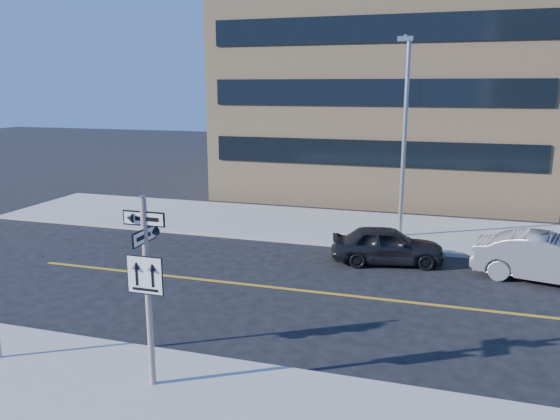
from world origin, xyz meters
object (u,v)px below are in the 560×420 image
(sign_pole, at_px, (147,282))
(parked_car_b, at_px, (549,259))
(parked_car_a, at_px, (387,245))
(streetlight_a, at_px, (405,126))

(sign_pole, height_order, parked_car_b, sign_pole)
(sign_pole, height_order, parked_car_a, sign_pole)
(sign_pole, relative_size, parked_car_b, 0.86)
(parked_car_b, distance_m, streetlight_a, 7.41)
(parked_car_b, bearing_deg, parked_car_a, 97.90)
(streetlight_a, bearing_deg, parked_car_b, -35.32)
(parked_car_b, bearing_deg, sign_pole, 149.18)
(parked_car_a, relative_size, parked_car_b, 0.85)
(parked_car_a, relative_size, streetlight_a, 0.50)
(sign_pole, bearing_deg, parked_car_b, 46.69)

